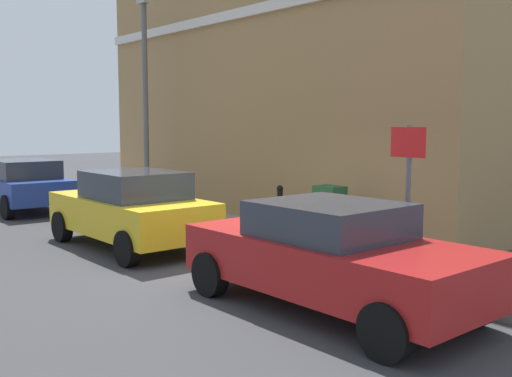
% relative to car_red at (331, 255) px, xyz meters
% --- Properties ---
extents(ground, '(80.00, 80.00, 0.00)m').
position_rel_car_red_xyz_m(ground, '(0.31, 2.29, -0.74)').
color(ground, '#38383A').
extents(sidewalk, '(2.26, 30.00, 0.15)m').
position_rel_car_red_xyz_m(sidewalk, '(2.38, 8.29, -0.67)').
color(sidewalk, gray).
rests_on(sidewalk, ground).
extents(corner_building, '(7.42, 12.45, 9.25)m').
position_rel_car_red_xyz_m(corner_building, '(7.17, 6.51, 3.88)').
color(corner_building, '#9E7A4C').
rests_on(corner_building, ground).
extents(car_red, '(1.94, 4.22, 1.44)m').
position_rel_car_red_xyz_m(car_red, '(0.00, 0.00, 0.00)').
color(car_red, maroon).
rests_on(car_red, ground).
extents(car_yellow, '(1.90, 3.99, 1.54)m').
position_rel_car_red_xyz_m(car_yellow, '(-0.09, 5.29, 0.04)').
color(car_yellow, gold).
rests_on(car_yellow, ground).
extents(car_blue, '(1.95, 3.95, 1.46)m').
position_rel_car_red_xyz_m(car_blue, '(-0.00, 11.86, 0.02)').
color(car_blue, navy).
rests_on(car_blue, ground).
extents(utility_cabinet, '(0.46, 0.61, 1.15)m').
position_rel_car_red_xyz_m(utility_cabinet, '(2.52, 2.37, -0.06)').
color(utility_cabinet, '#1E4C28').
rests_on(utility_cabinet, sidewalk).
extents(bollard_near_cabinet, '(0.14, 0.14, 1.04)m').
position_rel_car_red_xyz_m(bollard_near_cabinet, '(2.62, 3.87, -0.04)').
color(bollard_near_cabinet, black).
rests_on(bollard_near_cabinet, sidewalk).
extents(street_sign, '(0.08, 0.60, 2.30)m').
position_rel_car_red_xyz_m(street_sign, '(1.53, -0.09, 0.92)').
color(street_sign, '#59595B').
rests_on(street_sign, sidewalk).
extents(lamppost, '(0.20, 0.44, 5.72)m').
position_rel_car_red_xyz_m(lamppost, '(2.46, 9.13, 2.56)').
color(lamppost, '#59595B').
rests_on(lamppost, sidewalk).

